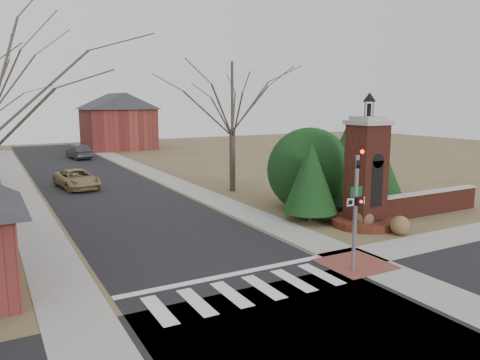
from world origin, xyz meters
TOP-DOWN VIEW (x-y plane):
  - ground at (0.00, 0.00)m, footprint 120.00×120.00m
  - main_street at (0.00, 22.00)m, footprint 8.00×70.00m
  - cross_street at (0.00, -3.00)m, footprint 120.00×8.00m
  - crosswalk_zone at (0.00, 0.80)m, footprint 8.00×2.20m
  - stop_bar at (0.00, 2.30)m, footprint 8.00×0.35m
  - sidewalk_right_main at (5.20, 22.00)m, footprint 2.00×60.00m
  - sidewalk_left at (-5.20, 22.00)m, footprint 2.00×60.00m
  - curb_apron at (4.80, 1.00)m, footprint 2.40×2.40m
  - traffic_signal_pole at (4.30, 0.57)m, footprint 0.28×0.41m
  - sign_post at (5.59, 1.99)m, footprint 0.90×0.07m
  - brick_gate_monument at (9.00, 4.99)m, footprint 3.20×3.20m
  - brick_garden_wall at (13.50, 5.00)m, footprint 7.50×0.50m
  - house_distant_right at (7.99, 47.99)m, footprint 8.80×8.80m
  - evergreen_near at (7.20, 7.00)m, footprint 2.80×2.80m
  - evergreen_mid at (10.50, 8.20)m, footprint 3.40×3.40m
  - evergreen_far at (12.50, 7.20)m, footprint 2.40×2.40m
  - evergreen_mass at (9.00, 9.50)m, footprint 4.80×4.80m
  - bare_tree_3 at (7.50, 16.00)m, footprint 7.00×7.00m
  - pickup_truck at (-1.60, 22.08)m, footprint 2.78×5.01m
  - distant_car at (1.60, 39.43)m, footprint 2.09×4.63m
  - dry_shrub_left at (8.60, 4.60)m, footprint 0.96×0.96m
  - dry_shrub_right at (9.30, 3.00)m, footprint 0.89×0.89m

SIDE VIEW (x-z plane):
  - ground at x=0.00m, z-range 0.00..0.00m
  - main_street at x=0.00m, z-range 0.00..0.01m
  - cross_street at x=0.00m, z-range 0.00..0.01m
  - crosswalk_zone at x=0.00m, z-range 0.00..0.02m
  - stop_bar at x=0.00m, z-range 0.00..0.02m
  - sidewalk_right_main at x=5.20m, z-range 0.00..0.02m
  - sidewalk_left at x=-5.20m, z-range 0.00..0.02m
  - curb_apron at x=4.80m, z-range 0.00..0.02m
  - dry_shrub_right at x=9.30m, z-range 0.00..0.89m
  - dry_shrub_left at x=8.60m, z-range 0.00..0.96m
  - brick_garden_wall at x=13.50m, z-range 0.01..1.31m
  - pickup_truck at x=-1.60m, z-range 0.00..1.33m
  - distant_car at x=1.60m, z-range 0.00..1.48m
  - evergreen_far at x=12.50m, z-range 0.25..3.55m
  - sign_post at x=5.59m, z-range 0.57..3.32m
  - brick_gate_monument at x=9.00m, z-range -1.07..5.40m
  - evergreen_near at x=7.20m, z-range 0.25..4.35m
  - evergreen_mass at x=9.00m, z-range 0.00..4.80m
  - traffic_signal_pole at x=4.30m, z-range 0.34..4.84m
  - evergreen_mid at x=10.50m, z-range 0.25..4.95m
  - house_distant_right at x=7.99m, z-range 0.00..7.30m
  - bare_tree_3 at x=7.50m, z-range 1.84..11.54m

